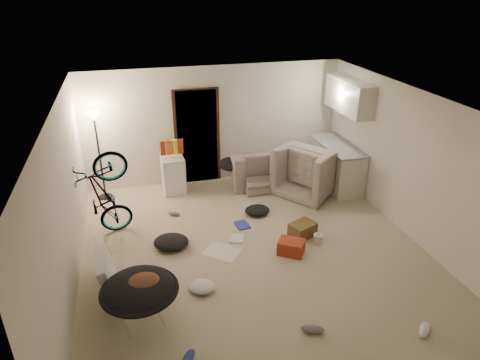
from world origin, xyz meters
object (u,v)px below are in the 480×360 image
object	(u,v)px
drink_case_a	(302,230)
juicer	(318,238)
sofa	(274,170)
armchair	(312,174)
mini_fridge	(173,175)
bicycle	(107,214)
drink_case_b	(291,247)
tv_box	(107,271)
floor_lamp	(97,137)
kitchen_counter	(336,166)
saucer_chair	(140,296)

from	to	relation	value
drink_case_a	juicer	bearing A→B (deg)	-80.03
drink_case_a	sofa	bearing A→B (deg)	61.51
armchair	mini_fridge	bearing A→B (deg)	41.27
armchair	bicycle	distance (m)	4.20
bicycle	drink_case_b	distance (m)	3.18
tv_box	drink_case_a	bearing A→B (deg)	6.41
mini_fridge	drink_case_b	distance (m)	3.16
mini_fridge	drink_case_a	xyz separation A→B (m)	(1.95, -2.29, -0.26)
juicer	bicycle	bearing A→B (deg)	161.41
tv_box	juicer	xyz separation A→B (m)	(3.43, 0.34, -0.24)
drink_case_b	bicycle	bearing A→B (deg)	-170.27
floor_lamp	sofa	distance (m)	3.72
sofa	bicycle	distance (m)	3.72
armchair	bicycle	xyz separation A→B (m)	(-4.13, -0.74, 0.06)
kitchen_counter	sofa	size ratio (longest dim) A/B	0.76
floor_lamp	drink_case_b	distance (m)	4.27
sofa	drink_case_a	xyz separation A→B (m)	(-0.22, -2.19, -0.16)
floor_lamp	juicer	size ratio (longest dim) A/B	7.96
floor_lamp	tv_box	bearing A→B (deg)	-88.09
tv_box	drink_case_a	distance (m)	3.32
sofa	saucer_chair	bearing A→B (deg)	49.44
juicer	kitchen_counter	bearing A→B (deg)	57.07
armchair	drink_case_a	size ratio (longest dim) A/B	2.64
saucer_chair	juicer	xyz separation A→B (m)	(2.99, 1.11, -0.33)
mini_fridge	juicer	size ratio (longest dim) A/B	3.37
kitchen_counter	mini_fridge	size ratio (longest dim) A/B	1.96
kitchen_counter	saucer_chair	xyz separation A→B (m)	(-4.30, -3.12, -0.02)
bicycle	juicer	size ratio (longest dim) A/B	7.20
bicycle	drink_case_b	bearing A→B (deg)	-122.29
kitchen_counter	drink_case_b	distance (m)	2.89
bicycle	drink_case_a	size ratio (longest dim) A/B	3.76
sofa	drink_case_b	distance (m)	2.71
kitchen_counter	tv_box	size ratio (longest dim) A/B	1.50
bicycle	drink_case_b	world-z (taller)	bicycle
floor_lamp	sofa	size ratio (longest dim) A/B	0.92
floor_lamp	armchair	distance (m)	4.40
bicycle	saucer_chair	distance (m)	2.30
kitchen_counter	drink_case_b	bearing A→B (deg)	-130.42
juicer	drink_case_a	bearing A→B (deg)	122.61
armchair	mini_fridge	size ratio (longest dim) A/B	1.50
mini_fridge	tv_box	world-z (taller)	mini_fridge
mini_fridge	saucer_chair	bearing A→B (deg)	-106.93
drink_case_b	drink_case_a	bearing A→B (deg)	83.59
saucer_chair	drink_case_a	world-z (taller)	saucer_chair
saucer_chair	sofa	bearing A→B (deg)	49.57
drink_case_a	kitchen_counter	bearing A→B (deg)	27.06
drink_case_b	mini_fridge	bearing A→B (deg)	154.33
bicycle	tv_box	world-z (taller)	bicycle
sofa	armchair	bearing A→B (deg)	138.70
kitchen_counter	floor_lamp	bearing A→B (deg)	172.34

